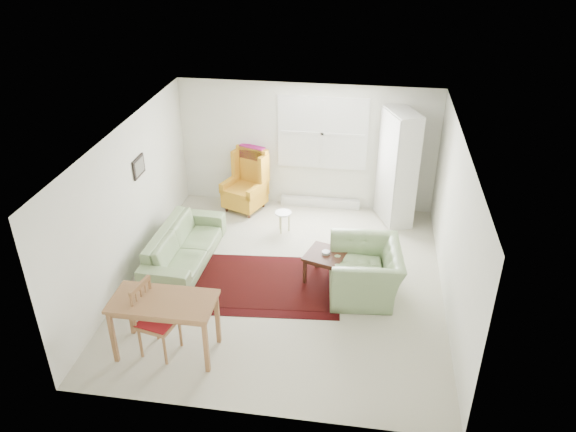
# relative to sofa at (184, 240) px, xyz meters

# --- Properties ---
(room) EXTENTS (5.04, 5.54, 2.51)m
(room) POSITION_rel_sofa_xyz_m (1.80, -0.11, 0.82)
(room) COLOR beige
(room) RESTS_ON ground
(rug) EXTENTS (2.71, 1.87, 0.03)m
(rug) POSITION_rel_sofa_xyz_m (1.38, -0.48, -0.42)
(rug) COLOR black
(rug) RESTS_ON ground
(sofa) EXTENTS (0.92, 2.17, 0.86)m
(sofa) POSITION_rel_sofa_xyz_m (0.00, 0.00, 0.00)
(sofa) COLOR gray
(sofa) RESTS_ON ground
(armchair) EXTENTS (1.19, 1.33, 0.96)m
(armchair) POSITION_rel_sofa_xyz_m (3.05, -0.42, 0.05)
(armchair) COLOR gray
(armchair) RESTS_ON ground
(wingback_chair) EXTENTS (0.95, 0.97, 1.25)m
(wingback_chair) POSITION_rel_sofa_xyz_m (0.60, 2.01, 0.19)
(wingback_chair) COLOR gold
(wingback_chair) RESTS_ON ground
(coffee_table) EXTENTS (0.75, 0.75, 0.49)m
(coffee_table) POSITION_rel_sofa_xyz_m (2.41, -0.16, -0.19)
(coffee_table) COLOR #3E1E13
(coffee_table) RESTS_ON ground
(stool) EXTENTS (0.37, 0.37, 0.41)m
(stool) POSITION_rel_sofa_xyz_m (1.50, 1.26, -0.23)
(stool) COLOR white
(stool) RESTS_ON ground
(cabinet) EXTENTS (0.76, 0.98, 2.19)m
(cabinet) POSITION_rel_sofa_xyz_m (3.53, 2.03, 0.66)
(cabinet) COLOR silver
(cabinet) RESTS_ON ground
(desk) EXTENTS (1.37, 0.69, 0.87)m
(desk) POSITION_rel_sofa_xyz_m (0.46, -2.17, 0.00)
(desk) COLOR #96663C
(desk) RESTS_ON ground
(desk_chair) EXTENTS (0.57, 0.57, 1.08)m
(desk_chair) POSITION_rel_sofa_xyz_m (0.36, -2.19, 0.11)
(desk_chair) COLOR #96663C
(desk_chair) RESTS_ON ground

